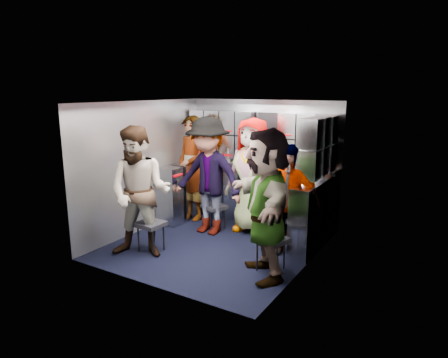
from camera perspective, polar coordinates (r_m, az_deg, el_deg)
The scene contains 29 objects.
floor at distance 6.08m, azimuth -1.00°, elevation -9.28°, with size 3.00×3.00×0.00m, color black.
wall_back at distance 7.05m, azimuth 5.48°, elevation 2.67°, with size 2.80×0.04×2.10m, color #8D929A.
wall_left at distance 6.60m, azimuth -11.38°, elevation 1.78°, with size 0.04×3.00×2.10m, color #8D929A.
wall_right at distance 5.17m, azimuth 12.19°, elevation -1.29°, with size 0.04×3.00×2.10m, color #8D929A.
ceiling at distance 5.63m, azimuth -1.09°, elevation 10.92°, with size 2.80×3.00×0.02m, color silver.
cart_bank_back at distance 6.99m, azimuth 4.63°, elevation -2.07°, with size 2.68×0.38×0.99m, color #9BA1AA.
cart_bank_left at distance 7.01m, azimuth -6.82°, elevation -2.08°, with size 0.38×0.76×0.99m, color #9BA1AA.
counter at distance 6.88m, azimuth 4.71°, elevation 2.12°, with size 2.68×0.42×0.03m, color silver.
locker_bank_back at distance 6.86m, azimuth 5.01°, elevation 6.10°, with size 2.68×0.28×0.82m, color #9BA1AA.
locker_bank_right at distance 5.79m, azimuth 13.29°, elevation 4.58°, with size 0.28×1.00×0.82m, color #9BA1AA.
right_cabinet at distance 5.92m, azimuth 12.49°, elevation -5.06°, with size 0.28×1.20×1.00m, color #9BA1AA.
coffee_niche at distance 6.84m, azimuth 6.59°, elevation 5.88°, with size 0.46×0.16×0.84m, color black, non-canonical shape.
red_latch_strip at distance 6.73m, azimuth 3.92°, elevation 0.72°, with size 2.60×0.02×0.03m, color #B20007.
jump_seat_near_left at distance 5.80m, azimuth -10.45°, elevation -6.54°, with size 0.38×0.37×0.43m.
jump_seat_mid_left at distance 6.58m, azimuth -1.37°, elevation -4.14°, with size 0.45×0.45×0.41m.
jump_seat_center at distance 6.69m, azimuth 4.69°, elevation -3.48°, with size 0.51×0.49×0.47m.
jump_seat_mid_right at distance 5.85m, azimuth 9.86°, elevation -5.75°, with size 0.49×0.47×0.50m.
jump_seat_near_right at distance 5.17m, azimuth 6.75°, elevation -8.83°, with size 0.45×0.44×0.44m.
attendant_standing at distance 7.05m, azimuth -4.64°, elevation 1.57°, with size 0.67×0.44×1.83m, color black.
attendant_arc_a at distance 5.53m, azimuth -11.90°, elevation -1.93°, with size 0.88×0.69×1.81m, color black.
attendant_arc_b at distance 6.30m, azimuth -2.27°, elevation 0.38°, with size 1.20×0.69×1.86m, color black.
attendant_arc_c at distance 6.41m, azimuth 4.05°, elevation 0.50°, with size 0.90×0.59×1.85m, color black.
attendant_arc_d at distance 5.59m, azimuth 9.31°, elevation -2.96°, with size 0.92×0.38×1.56m, color black.
attendant_arc_e at distance 4.84m, azimuth 6.02°, elevation -3.62°, with size 1.71×0.55×1.85m, color black.
bottle_left at distance 7.31m, azimuth -2.58°, elevation 4.01°, with size 0.06×0.06×0.28m, color white.
bottle_mid at distance 7.06m, azimuth 0.67°, elevation 3.52°, with size 0.07×0.07×0.23m, color white.
bottle_right at distance 6.44m, azimuth 12.29°, elevation 2.43°, with size 0.06×0.06×0.26m, color white.
cup_left at distance 7.33m, azimuth -2.77°, elevation 3.28°, with size 0.09×0.09×0.09m, color #C6B38B.
cup_right at distance 6.51m, azimuth 10.56°, elevation 1.93°, with size 0.08×0.08×0.10m, color #C6B38B.
Camera 1 is at (3.01, -4.76, 2.28)m, focal length 32.00 mm.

